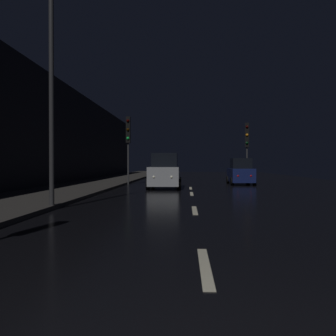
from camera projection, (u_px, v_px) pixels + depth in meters
ground at (190, 185)px, 26.98m from camera, size 26.00×84.00×0.02m
sidewalk_left at (97, 183)px, 27.31m from camera, size 4.40×84.00×0.15m
building_facade_left at (44, 130)px, 23.90m from camera, size 0.80×63.00×7.35m
lane_centerline at (193, 202)px, 14.85m from camera, size 0.16×19.74×0.01m
traffic_light_far_left at (128, 135)px, 27.17m from camera, size 0.32×0.46×4.94m
traffic_light_far_right at (247, 140)px, 29.23m from camera, size 0.36×0.48×4.71m
streetlamp_overhead at (64, 47)px, 12.20m from camera, size 1.70×0.44×8.21m
car_approaching_headlights at (165, 172)px, 22.95m from camera, size 1.98×4.28×2.16m
car_parked_right_far at (241, 173)px, 27.22m from camera, size 1.75×3.79×1.91m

